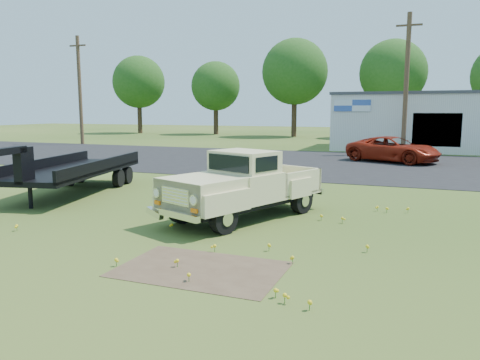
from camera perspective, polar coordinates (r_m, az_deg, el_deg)
name	(u,v)px	position (r m, az deg, el deg)	size (l,w,h in m)	color
ground	(200,225)	(11.99, -4.94, -5.49)	(140.00, 140.00, 0.00)	#304B18
asphalt_lot	(320,163)	(26.11, 9.77, 2.04)	(90.00, 14.00, 0.02)	black
dirt_patch_a	(201,269)	(8.78, -4.80, -10.80)	(3.00, 2.00, 0.01)	#4D3A29
dirt_patch_b	(192,196)	(15.93, -5.83, -2.00)	(2.20, 1.60, 0.01)	#4D3A29
commercial_building	(436,121)	(37.44, 22.75, 6.66)	(14.20, 8.20, 4.15)	silver
utility_pole_west	(80,89)	(42.34, -18.94, 10.40)	(1.60, 0.30, 9.00)	#473121
utility_pole_mid	(406,83)	(32.49, 19.61, 11.06)	(1.60, 0.30, 9.00)	#473121
treeline_a	(139,82)	(60.45, -12.25, 11.58)	(6.40, 6.40, 9.52)	#3A271A
treeline_b	(216,86)	(56.47, -2.98, 11.34)	(5.76, 5.76, 8.57)	#3A271A
treeline_c	(295,72)	(51.79, 6.70, 12.96)	(7.04, 7.04, 10.47)	#3A271A
treeline_d	(393,73)	(51.16, 18.14, 12.30)	(6.72, 6.72, 10.00)	#3A271A
vintage_pickup_truck	(244,185)	(12.55, 0.53, -0.55)	(1.97, 5.06, 1.84)	beige
flatbed_trailer	(74,166)	(17.35, -19.62, 1.58)	(2.32, 6.95, 1.90)	black
red_pickup	(393,150)	(27.47, 18.18, 3.53)	(2.34, 5.07, 1.41)	maroon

